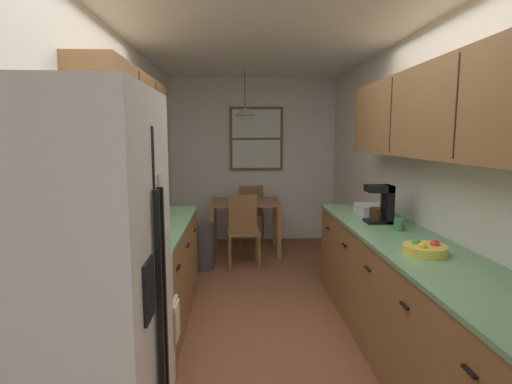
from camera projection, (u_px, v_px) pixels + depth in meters
name	position (u px, v px, depth m)	size (l,w,h in m)	color
ground_plane	(263.00, 304.00, 4.01)	(12.00, 12.00, 0.00)	brown
wall_left	(119.00, 177.00, 3.77)	(0.10, 9.00, 2.55)	white
wall_right	(403.00, 176.00, 3.90)	(0.10, 9.00, 2.55)	white
wall_back	(253.00, 160.00, 6.46)	(4.40, 0.10, 2.55)	white
ceiling_slab	(264.00, 32.00, 3.66)	(4.40, 9.00, 0.08)	white
refrigerator	(68.00, 320.00, 1.62)	(0.75, 0.73, 1.84)	white
stove_range	(112.00, 339.00, 2.37)	(0.66, 0.63, 1.10)	silver
microwave_over_range	(81.00, 141.00, 2.21)	(0.39, 0.62, 0.32)	white
counter_left	(154.00, 273.00, 3.59)	(0.64, 1.82, 0.90)	olive
upper_cabinets_left	(130.00, 116.00, 3.34)	(0.33, 1.90, 0.67)	olive
counter_right	(408.00, 300.00, 2.99)	(0.64, 3.27, 0.90)	olive
upper_cabinets_right	(441.00, 112.00, 2.76)	(0.33, 2.95, 0.64)	olive
dining_table	(245.00, 209.00, 5.77)	(0.97, 0.74, 0.74)	olive
dining_chair_near	(243.00, 227.00, 5.21)	(0.42, 0.42, 0.90)	olive
dining_chair_far	(250.00, 210.00, 6.36)	(0.44, 0.44, 0.90)	olive
pendant_light	(245.00, 111.00, 5.58)	(0.30, 0.30, 0.61)	black
back_window	(256.00, 139.00, 6.34)	(0.83, 0.05, 0.99)	brown
trash_bin	(202.00, 246.00, 5.06)	(0.31, 0.31, 0.59)	#3F3F42
storage_canister	(132.00, 230.00, 2.86)	(0.12, 0.12, 0.19)	#265999
dish_towel	(177.00, 321.00, 2.54)	(0.02, 0.16, 0.24)	beige
coffee_maker	(382.00, 203.00, 3.53)	(0.22, 0.18, 0.33)	black
mug_by_coffeemaker	(399.00, 224.00, 3.26)	(0.12, 0.08, 0.10)	#3F7F4C
fruit_bowl	(425.00, 249.00, 2.60)	(0.28, 0.28, 0.09)	#E5D14C
dish_rack	(373.00, 210.00, 3.91)	(0.28, 0.34, 0.10)	silver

